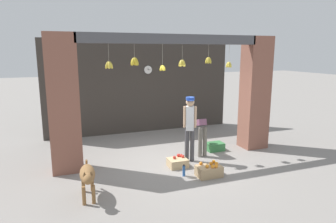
{
  "coord_description": "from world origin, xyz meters",
  "views": [
    {
      "loc": [
        -2.76,
        -6.99,
        2.84
      ],
      "look_at": [
        0.0,
        0.47,
        1.24
      ],
      "focal_mm": 32.0,
      "sensor_mm": 36.0,
      "label": 1
    }
  ],
  "objects_px": {
    "worker_stooping": "(199,129)",
    "fruit_crate_oranges": "(209,171)",
    "water_bottle": "(184,171)",
    "fruit_crate_apples": "(178,162)",
    "shopkeeper": "(190,124)",
    "produce_box_green": "(215,147)",
    "dog": "(88,176)",
    "wall_clock": "(148,70)"
  },
  "relations": [
    {
      "from": "worker_stooping",
      "to": "fruit_crate_oranges",
      "type": "height_order",
      "value": "worker_stooping"
    },
    {
      "from": "worker_stooping",
      "to": "water_bottle",
      "type": "bearing_deg",
      "value": -126.58
    },
    {
      "from": "worker_stooping",
      "to": "fruit_crate_apples",
      "type": "bearing_deg",
      "value": -141.8
    },
    {
      "from": "shopkeeper",
      "to": "produce_box_green",
      "type": "distance_m",
      "value": 1.48
    },
    {
      "from": "dog",
      "to": "wall_clock",
      "type": "distance_m",
      "value": 5.45
    },
    {
      "from": "fruit_crate_oranges",
      "to": "produce_box_green",
      "type": "bearing_deg",
      "value": 56.96
    },
    {
      "from": "water_bottle",
      "to": "worker_stooping",
      "type": "bearing_deg",
      "value": 51.5
    },
    {
      "from": "fruit_crate_apples",
      "to": "shopkeeper",
      "type": "bearing_deg",
      "value": 30.88
    },
    {
      "from": "worker_stooping",
      "to": "produce_box_green",
      "type": "relative_size",
      "value": 2.16
    },
    {
      "from": "fruit_crate_apples",
      "to": "wall_clock",
      "type": "height_order",
      "value": "wall_clock"
    },
    {
      "from": "produce_box_green",
      "to": "fruit_crate_apples",
      "type": "bearing_deg",
      "value": -152.0
    },
    {
      "from": "worker_stooping",
      "to": "wall_clock",
      "type": "height_order",
      "value": "wall_clock"
    },
    {
      "from": "fruit_crate_apples",
      "to": "wall_clock",
      "type": "distance_m",
      "value": 4.13
    },
    {
      "from": "produce_box_green",
      "to": "water_bottle",
      "type": "relative_size",
      "value": 1.79
    },
    {
      "from": "fruit_crate_oranges",
      "to": "fruit_crate_apples",
      "type": "height_order",
      "value": "fruit_crate_oranges"
    },
    {
      "from": "water_bottle",
      "to": "dog",
      "type": "bearing_deg",
      "value": -170.91
    },
    {
      "from": "worker_stooping",
      "to": "wall_clock",
      "type": "xyz_separation_m",
      "value": [
        -0.61,
        2.86,
        1.5
      ]
    },
    {
      "from": "dog",
      "to": "fruit_crate_oranges",
      "type": "distance_m",
      "value": 2.75
    },
    {
      "from": "worker_stooping",
      "to": "water_bottle",
      "type": "distance_m",
      "value": 1.72
    },
    {
      "from": "fruit_crate_apples",
      "to": "fruit_crate_oranges",
      "type": "bearing_deg",
      "value": -60.06
    },
    {
      "from": "shopkeeper",
      "to": "wall_clock",
      "type": "height_order",
      "value": "wall_clock"
    },
    {
      "from": "worker_stooping",
      "to": "produce_box_green",
      "type": "height_order",
      "value": "worker_stooping"
    },
    {
      "from": "shopkeeper",
      "to": "produce_box_green",
      "type": "bearing_deg",
      "value": -129.85
    },
    {
      "from": "produce_box_green",
      "to": "water_bottle",
      "type": "height_order",
      "value": "water_bottle"
    },
    {
      "from": "fruit_crate_oranges",
      "to": "water_bottle",
      "type": "height_order",
      "value": "fruit_crate_oranges"
    },
    {
      "from": "dog",
      "to": "fruit_crate_apples",
      "type": "height_order",
      "value": "dog"
    },
    {
      "from": "fruit_crate_oranges",
      "to": "wall_clock",
      "type": "xyz_separation_m",
      "value": [
        -0.15,
        4.34,
        2.08
      ]
    },
    {
      "from": "fruit_crate_oranges",
      "to": "water_bottle",
      "type": "xyz_separation_m",
      "value": [
        -0.54,
        0.21,
        -0.01
      ]
    },
    {
      "from": "dog",
      "to": "wall_clock",
      "type": "xyz_separation_m",
      "value": [
        2.57,
        4.48,
        1.73
      ]
    },
    {
      "from": "dog",
      "to": "fruit_crate_oranges",
      "type": "relative_size",
      "value": 1.86
    },
    {
      "from": "produce_box_green",
      "to": "worker_stooping",
      "type": "bearing_deg",
      "value": -168.37
    },
    {
      "from": "dog",
      "to": "produce_box_green",
      "type": "height_order",
      "value": "dog"
    },
    {
      "from": "shopkeeper",
      "to": "water_bottle",
      "type": "distance_m",
      "value": 1.33
    },
    {
      "from": "wall_clock",
      "to": "worker_stooping",
      "type": "bearing_deg",
      "value": -77.9
    },
    {
      "from": "dog",
      "to": "wall_clock",
      "type": "relative_size",
      "value": 3.58
    },
    {
      "from": "dog",
      "to": "worker_stooping",
      "type": "distance_m",
      "value": 3.58
    },
    {
      "from": "dog",
      "to": "worker_stooping",
      "type": "height_order",
      "value": "worker_stooping"
    },
    {
      "from": "fruit_crate_apples",
      "to": "produce_box_green",
      "type": "relative_size",
      "value": 0.94
    },
    {
      "from": "dog",
      "to": "shopkeeper",
      "type": "xyz_separation_m",
      "value": [
        2.71,
        1.2,
        0.53
      ]
    },
    {
      "from": "water_bottle",
      "to": "wall_clock",
      "type": "height_order",
      "value": "wall_clock"
    },
    {
      "from": "worker_stooping",
      "to": "fruit_crate_apples",
      "type": "distance_m",
      "value": 1.29
    },
    {
      "from": "dog",
      "to": "worker_stooping",
      "type": "relative_size",
      "value": 0.99
    }
  ]
}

